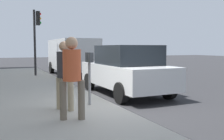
{
  "coord_description": "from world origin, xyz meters",
  "views": [
    {
      "loc": [
        -6.29,
        2.93,
        1.69
      ],
      "look_at": [
        0.02,
        0.04,
        1.08
      ],
      "focal_mm": 41.06,
      "sensor_mm": 36.0,
      "label": 1
    }
  ],
  "objects_px": {
    "parking_meter": "(89,67)",
    "traffic_signal": "(36,32)",
    "parked_van_far": "(72,55)",
    "parked_sedan_near": "(126,70)",
    "pedestrian_at_meter": "(65,70)",
    "pedestrian_bystander": "(72,71)"
  },
  "relations": [
    {
      "from": "parking_meter",
      "to": "traffic_signal",
      "type": "distance_m",
      "value": 8.3
    },
    {
      "from": "parking_meter",
      "to": "parked_van_far",
      "type": "bearing_deg",
      "value": -12.77
    },
    {
      "from": "parked_sedan_near",
      "to": "traffic_signal",
      "type": "relative_size",
      "value": 1.22
    },
    {
      "from": "pedestrian_at_meter",
      "to": "parked_van_far",
      "type": "relative_size",
      "value": 0.32
    },
    {
      "from": "parking_meter",
      "to": "pedestrian_bystander",
      "type": "height_order",
      "value": "pedestrian_bystander"
    },
    {
      "from": "parking_meter",
      "to": "pedestrian_at_meter",
      "type": "relative_size",
      "value": 0.83
    },
    {
      "from": "traffic_signal",
      "to": "parked_sedan_near",
      "type": "bearing_deg",
      "value": -161.72
    },
    {
      "from": "pedestrian_bystander",
      "to": "parked_van_far",
      "type": "height_order",
      "value": "parked_van_far"
    },
    {
      "from": "parking_meter",
      "to": "parked_sedan_near",
      "type": "height_order",
      "value": "parked_sedan_near"
    },
    {
      "from": "parking_meter",
      "to": "pedestrian_bystander",
      "type": "xyz_separation_m",
      "value": [
        -1.22,
        0.83,
        0.02
      ]
    },
    {
      "from": "pedestrian_at_meter",
      "to": "parked_sedan_near",
      "type": "height_order",
      "value": "pedestrian_at_meter"
    },
    {
      "from": "parked_sedan_near",
      "to": "parking_meter",
      "type": "bearing_deg",
      "value": 130.2
    },
    {
      "from": "pedestrian_bystander",
      "to": "traffic_signal",
      "type": "bearing_deg",
      "value": 16.26
    },
    {
      "from": "parked_sedan_near",
      "to": "parked_van_far",
      "type": "height_order",
      "value": "parked_van_far"
    },
    {
      "from": "pedestrian_at_meter",
      "to": "traffic_signal",
      "type": "distance_m",
      "value": 8.63
    },
    {
      "from": "parked_van_far",
      "to": "traffic_signal",
      "type": "relative_size",
      "value": 1.46
    },
    {
      "from": "parked_van_far",
      "to": "parking_meter",
      "type": "bearing_deg",
      "value": 167.23
    },
    {
      "from": "parking_meter",
      "to": "traffic_signal",
      "type": "xyz_separation_m",
      "value": [
        8.18,
        0.16,
        1.41
      ]
    },
    {
      "from": "pedestrian_at_meter",
      "to": "parked_sedan_near",
      "type": "distance_m",
      "value": 3.39
    },
    {
      "from": "parking_meter",
      "to": "pedestrian_bystander",
      "type": "relative_size",
      "value": 0.8
    },
    {
      "from": "pedestrian_at_meter",
      "to": "parking_meter",
      "type": "bearing_deg",
      "value": -11.58
    },
    {
      "from": "parking_meter",
      "to": "traffic_signal",
      "type": "height_order",
      "value": "traffic_signal"
    }
  ]
}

